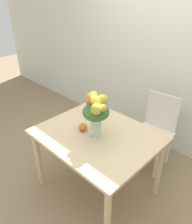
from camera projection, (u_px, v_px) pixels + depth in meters
ground_plane at (97, 187)px, 2.50m from camera, size 12.00×12.00×0.00m
wall_back at (171, 49)px, 2.62m from camera, size 8.00×0.06×2.70m
dining_table at (97, 143)px, 2.18m from camera, size 1.13×0.93×0.75m
flower_vase at (96, 112)px, 1.98m from camera, size 0.28×0.26×0.44m
pumpkin at (83, 127)px, 2.17m from camera, size 0.09×0.09×0.08m
dining_chair_near_window at (155, 130)px, 2.66m from camera, size 0.45×0.45×0.92m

